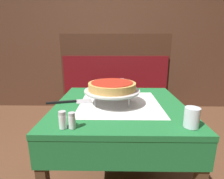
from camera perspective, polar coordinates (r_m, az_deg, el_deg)
name	(u,v)px	position (r m, az deg, el deg)	size (l,w,h in m)	color
dining_table_front	(119,118)	(1.22, 2.40, -9.36)	(0.85, 0.85, 0.75)	#1E6B33
dining_table_rear	(109,77)	(2.71, -0.90, 4.14)	(0.67, 0.67, 0.75)	beige
booth_bench	(115,111)	(2.10, 1.04, -7.08)	(1.30, 0.50, 1.25)	#3D2316
back_wall_panel	(117,40)	(3.11, 1.55, 15.92)	(6.00, 0.04, 2.40)	#4C2D1E
pizza_pan_stand	(112,91)	(1.13, 0.02, -0.59)	(0.36, 0.36, 0.10)	#ADADB2
deep_dish_pizza	(112,86)	(1.12, 0.02, 1.16)	(0.31, 0.31, 0.05)	tan
pizza_server	(71,102)	(1.22, -13.18, -3.93)	(0.30, 0.12, 0.01)	#BCBCC1
water_glass_near	(192,117)	(0.92, 24.58, -8.28)	(0.07, 0.07, 0.10)	silver
salt_shaker	(63,120)	(0.86, -15.82, -9.53)	(0.04, 0.04, 0.08)	silver
pepper_shaker	(72,121)	(0.85, -12.93, -9.84)	(0.03, 0.03, 0.08)	silver
napkin_holder	(118,84)	(1.53, 2.08, 1.83)	(0.10, 0.05, 0.09)	#B2B2B7
condiment_caddy	(111,67)	(2.67, -0.33, 7.25)	(0.13, 0.13, 0.15)	black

